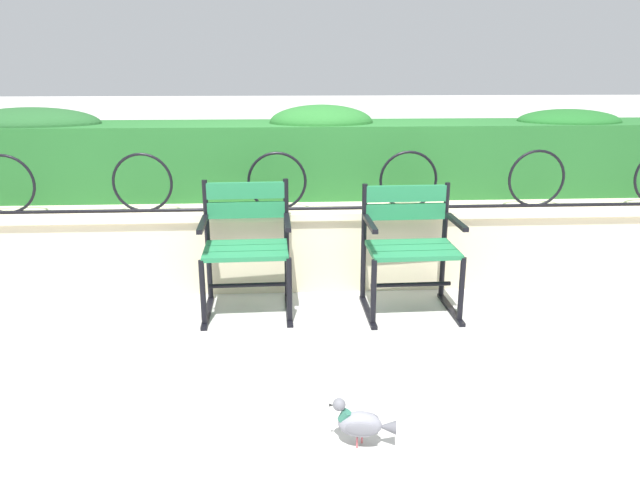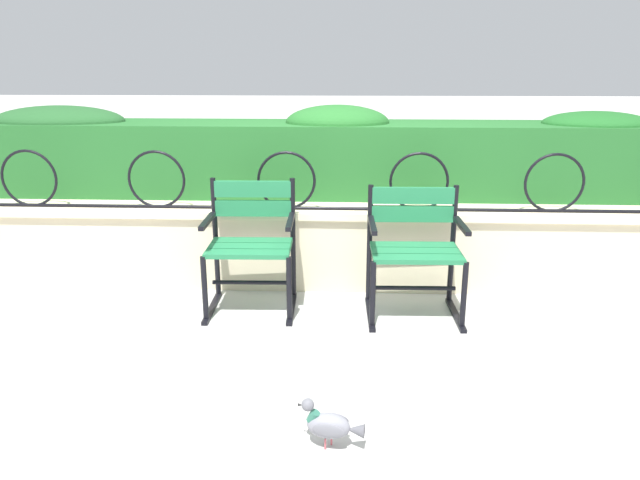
# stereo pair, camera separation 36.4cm
# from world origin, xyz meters

# --- Properties ---
(ground_plane) EXTENTS (60.00, 60.00, 0.00)m
(ground_plane) POSITION_xyz_m (0.00, 0.00, 0.00)
(ground_plane) COLOR #B7B5AF
(stone_wall) EXTENTS (7.68, 0.41, 0.59)m
(stone_wall) POSITION_xyz_m (0.00, 0.79, 0.30)
(stone_wall) COLOR beige
(stone_wall) RESTS_ON ground
(iron_arch_fence) EXTENTS (7.13, 0.02, 0.42)m
(iron_arch_fence) POSITION_xyz_m (-0.23, 0.72, 0.77)
(iron_arch_fence) COLOR black
(iron_arch_fence) RESTS_ON stone_wall
(hedge_row) EXTENTS (7.52, 0.69, 0.70)m
(hedge_row) POSITION_xyz_m (-0.04, 1.31, 0.91)
(hedge_row) COLOR #236028
(hedge_row) RESTS_ON stone_wall
(park_chair_left) EXTENTS (0.59, 0.54, 0.86)m
(park_chair_left) POSITION_xyz_m (-0.47, 0.34, 0.46)
(park_chair_left) COLOR #237547
(park_chair_left) RESTS_ON ground
(park_chair_right) EXTENTS (0.61, 0.53, 0.83)m
(park_chair_right) POSITION_xyz_m (0.61, 0.29, 0.46)
(park_chair_right) COLOR #237547
(park_chair_right) RESTS_ON ground
(pigeon_near_chairs) EXTENTS (0.29, 0.13, 0.22)m
(pigeon_near_chairs) POSITION_xyz_m (0.10, -1.21, 0.11)
(pigeon_near_chairs) COLOR gray
(pigeon_near_chairs) RESTS_ON ground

